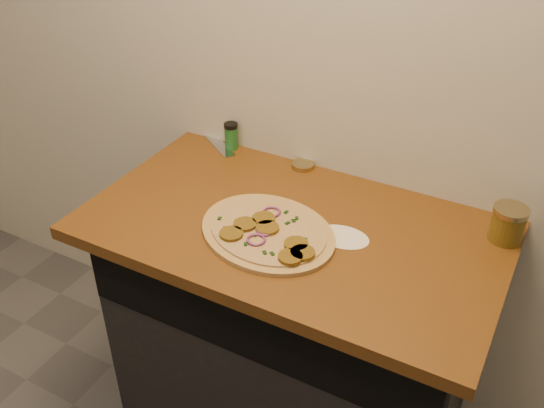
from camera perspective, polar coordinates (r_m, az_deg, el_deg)
The scene contains 8 objects.
cabinet at distance 2.07m, azimuth 2.09°, elevation -12.01°, with size 1.10×0.60×0.86m, color black.
countertop at distance 1.75m, azimuth 1.95°, elevation -2.32°, with size 1.20×0.70×0.04m, color brown.
pizza at distance 1.69m, azimuth -0.40°, elevation -2.63°, with size 0.51×0.51×0.03m.
chefs_knife at distance 2.22m, azimuth -5.89°, elevation 6.53°, with size 0.27×0.20×0.02m.
mason_jar_lid at distance 2.01m, azimuth 2.93°, elevation 3.68°, with size 0.08×0.08×0.02m, color tan.
salsa_jar at distance 1.77m, azimuth 21.32°, elevation -1.75°, with size 0.09×0.09×0.10m.
spice_shaker at distance 2.11m, azimuth -3.87°, elevation 6.41°, with size 0.05×0.05×0.10m.
flour_spill at distance 1.70m, azimuth 6.64°, elevation -3.10°, with size 0.15×0.15×0.00m, color silver.
Camera 1 is at (0.62, 0.14, 1.91)m, focal length 40.00 mm.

